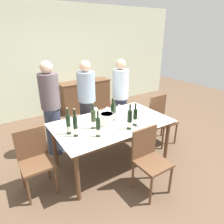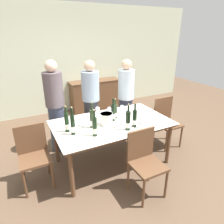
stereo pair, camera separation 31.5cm
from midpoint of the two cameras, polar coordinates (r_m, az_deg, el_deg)
ground_plane at (r=3.62m, az=2.57°, el=-14.07°), size 12.00×12.00×0.00m
back_wall at (r=5.59m, az=-12.11°, el=14.21°), size 8.00×0.10×2.80m
sideboard_cabinet at (r=5.79m, az=-3.27°, el=4.93°), size 1.44×0.46×0.83m
dining_table at (r=3.25m, az=2.78°, el=-4.04°), size 1.86×1.09×0.77m
ice_bucket at (r=3.10m, az=1.28°, el=-1.99°), size 0.20×0.20×0.19m
wine_bottle_0 at (r=2.95m, az=7.64°, el=-2.69°), size 0.08×0.08×0.41m
wine_bottle_1 at (r=3.08m, az=9.39°, el=-1.95°), size 0.07×0.07×0.36m
wine_bottle_2 at (r=2.91m, az=-9.79°, el=-3.09°), size 0.07×0.07×0.40m
wine_bottle_3 at (r=2.76m, az=-1.70°, el=-4.37°), size 0.07×0.07×0.40m
wine_bottle_4 at (r=2.82m, az=-8.01°, el=-3.74°), size 0.06×0.06×0.42m
wine_bottle_5 at (r=3.33m, az=3.63°, el=0.12°), size 0.07×0.07×0.35m
wine_bottle_6 at (r=3.00m, az=-2.71°, el=-2.10°), size 0.08×0.08×0.41m
wine_bottle_7 at (r=3.23m, az=3.11°, el=-0.28°), size 0.07×0.07×0.38m
wine_glass_0 at (r=3.48m, az=1.78°, el=0.76°), size 0.07×0.07×0.14m
wine_glass_1 at (r=3.08m, az=-5.55°, el=-2.24°), size 0.08×0.08×0.15m
wine_glass_2 at (r=3.01m, az=4.84°, el=-2.62°), size 0.08×0.08×0.16m
wine_glass_3 at (r=3.06m, az=10.89°, el=-3.06°), size 0.08×0.08×0.13m
wine_glass_4 at (r=3.46m, az=-1.59°, el=0.76°), size 0.08×0.08×0.15m
wine_glass_5 at (r=3.58m, az=5.38°, el=1.30°), size 0.07×0.07×0.14m
chair_right_end at (r=4.07m, az=17.27°, el=-1.85°), size 0.42×0.42×0.95m
chair_near_front at (r=2.84m, az=12.48°, el=-12.82°), size 0.42×0.42×0.92m
chair_left_end at (r=3.07m, az=-18.83°, el=-10.79°), size 0.42×0.42×0.91m
person_host at (r=3.68m, az=-13.52°, el=1.18°), size 0.33×0.33×1.70m
person_guest_left at (r=3.84m, az=-3.67°, el=2.27°), size 0.33×0.33×1.66m
person_guest_right at (r=4.18m, az=6.13°, el=3.67°), size 0.33×0.33×1.63m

